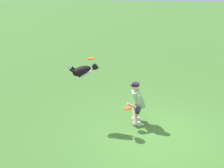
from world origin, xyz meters
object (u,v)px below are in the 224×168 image
at_px(person, 137,102).
at_px(dog, 83,71).
at_px(frisbee_held, 127,108).
at_px(frisbee_flying, 91,58).

height_order(person, dog, dog).
relative_size(person, frisbee_held, 5.77).
height_order(person, frisbee_held, person).
relative_size(person, frisbee_flying, 5.06).
height_order(person, frisbee_flying, frisbee_flying).
height_order(dog, frisbee_flying, frisbee_flying).
bearing_deg(frisbee_held, person, -134.28).
bearing_deg(frisbee_held, dog, -7.06).
bearing_deg(frisbee_flying, person, -174.58).
bearing_deg(person, frisbee_held, 38.35).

